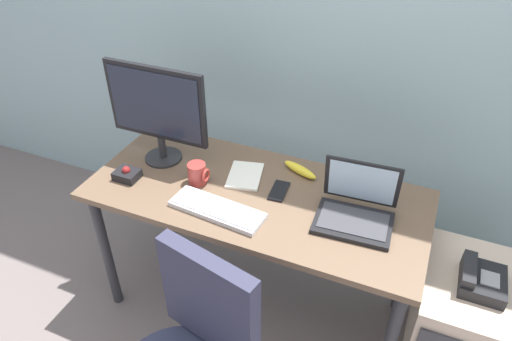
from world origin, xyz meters
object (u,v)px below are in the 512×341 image
object	(u,v)px
monitor_main	(157,109)
banana	(300,170)
trackball_mouse	(127,174)
file_cabinet	(462,327)
coffee_mug	(198,174)
paper_notepad	(245,175)
desk_phone	(481,279)
cell_phone	(279,191)
keyboard	(217,209)
laptop	(356,208)

from	to	relation	value
monitor_main	banana	world-z (taller)	monitor_main
trackball_mouse	file_cabinet	bearing A→B (deg)	5.64
coffee_mug	paper_notepad	world-z (taller)	coffee_mug
desk_phone	trackball_mouse	xyz separation A→B (m)	(-1.56, -0.14, 0.16)
monitor_main	paper_notepad	size ratio (longest dim) A/B	2.40
file_cabinet	paper_notepad	world-z (taller)	paper_notepad
desk_phone	monitor_main	bearing A→B (deg)	177.49
trackball_mouse	paper_notepad	world-z (taller)	trackball_mouse
cell_phone	coffee_mug	bearing A→B (deg)	-172.31
keyboard	banana	xyz separation A→B (m)	(0.23, 0.40, 0.01)
cell_phone	banana	world-z (taller)	banana
coffee_mug	paper_notepad	xyz separation A→B (m)	(0.18, 0.13, -0.04)
laptop	cell_phone	bearing A→B (deg)	173.77
coffee_mug	paper_notepad	distance (m)	0.22
keyboard	banana	world-z (taller)	banana
trackball_mouse	desk_phone	bearing A→B (deg)	5.07
laptop	cell_phone	distance (m)	0.36
keyboard	trackball_mouse	world-z (taller)	trackball_mouse
keyboard	banana	size ratio (longest dim) A/B	2.21
coffee_mug	cell_phone	distance (m)	0.37
keyboard	cell_phone	world-z (taller)	keyboard
file_cabinet	paper_notepad	size ratio (longest dim) A/B	2.81
keyboard	laptop	size ratio (longest dim) A/B	1.29
paper_notepad	monitor_main	bearing A→B (deg)	-177.16
keyboard	file_cabinet	bearing A→B (deg)	10.67
keyboard	cell_phone	size ratio (longest dim) A/B	2.96
trackball_mouse	banana	distance (m)	0.80
desk_phone	keyboard	size ratio (longest dim) A/B	0.48
keyboard	paper_notepad	size ratio (longest dim) A/B	2.02
cell_phone	file_cabinet	bearing A→B (deg)	-6.46
desk_phone	cell_phone	xyz separation A→B (m)	(-0.88, 0.04, 0.14)
laptop	trackball_mouse	xyz separation A→B (m)	(-1.03, -0.14, -0.03)
laptop	cell_phone	world-z (taller)	laptop
coffee_mug	cell_phone	size ratio (longest dim) A/B	0.71
file_cabinet	cell_phone	distance (m)	1.00
laptop	coffee_mug	size ratio (longest dim) A/B	3.25
file_cabinet	coffee_mug	size ratio (longest dim) A/B	5.83
keyboard	trackball_mouse	xyz separation A→B (m)	(-0.49, 0.05, 0.01)
keyboard	laptop	bearing A→B (deg)	19.26
desk_phone	banana	bearing A→B (deg)	165.83
file_cabinet	banana	world-z (taller)	banana
coffee_mug	laptop	bearing A→B (deg)	3.39
file_cabinet	monitor_main	world-z (taller)	monitor_main
file_cabinet	monitor_main	xyz separation A→B (m)	(-1.50, 0.05, 0.74)
laptop	coffee_mug	world-z (taller)	laptop
file_cabinet	banana	bearing A→B (deg)	167.02
laptop	trackball_mouse	world-z (taller)	laptop
monitor_main	laptop	distance (m)	0.99
paper_notepad	coffee_mug	bearing A→B (deg)	-144.72
laptop	banana	world-z (taller)	laptop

